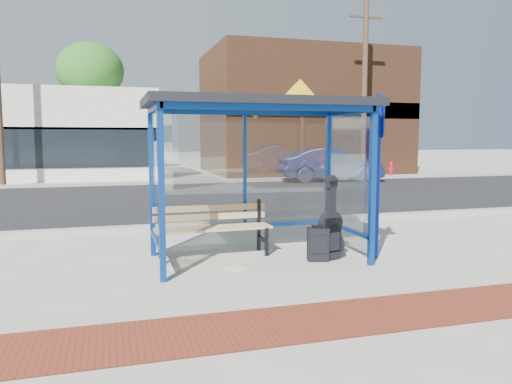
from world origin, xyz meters
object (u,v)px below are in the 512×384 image
object	(u,v)px
guitar_bag	(331,231)
fire_hydrant	(391,169)
backpack	(329,247)
bench	(213,226)
suitcase	(318,244)
parked_car	(331,165)

from	to	relation	value
guitar_bag	fire_hydrant	distance (m)	17.14
backpack	guitar_bag	bearing A→B (deg)	-91.49
bench	suitcase	distance (m)	1.66
bench	backpack	size ratio (longest dim) A/B	5.58
guitar_bag	parked_car	bearing A→B (deg)	53.01
guitar_bag	bench	bearing A→B (deg)	143.56
bench	suitcase	world-z (taller)	bench
fire_hydrant	backpack	bearing A→B (deg)	-124.57
bench	guitar_bag	bearing A→B (deg)	-25.81
bench	fire_hydrant	world-z (taller)	bench
guitar_bag	suitcase	distance (m)	0.28
bench	parked_car	bearing A→B (deg)	56.16
guitar_bag	backpack	xyz separation A→B (m)	(0.05, 0.15, -0.29)
backpack	parked_car	size ratio (longest dim) A/B	0.08
bench	guitar_bag	world-z (taller)	guitar_bag
backpack	fire_hydrant	bearing A→B (deg)	73.60
suitcase	parked_car	distance (m)	14.02
guitar_bag	suitcase	world-z (taller)	guitar_bag
suitcase	fire_hydrant	size ratio (longest dim) A/B	0.77
parked_car	guitar_bag	bearing A→B (deg)	161.34
backpack	fire_hydrant	xyz separation A→B (m)	(9.63, 13.98, 0.23)
suitcase	parked_car	size ratio (longest dim) A/B	0.13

